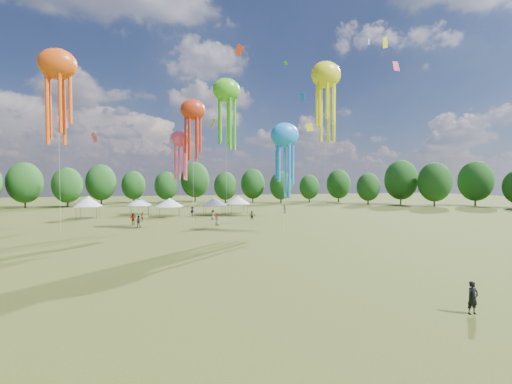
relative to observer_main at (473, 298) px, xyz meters
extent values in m
plane|color=#384416|center=(-8.99, 2.22, -0.87)|extent=(300.00, 300.00, 0.00)
imported|color=black|center=(0.00, 0.00, 0.00)|extent=(0.65, 0.43, 1.74)
imported|color=gray|center=(-18.98, 40.12, 0.03)|extent=(0.95, 0.78, 1.79)
imported|color=gray|center=(-6.47, 47.40, 0.04)|extent=(0.87, 1.04, 1.81)
imported|color=gray|center=(10.53, 55.25, 0.07)|extent=(0.72, 0.92, 1.88)
imported|color=gray|center=(-9.51, 54.11, 0.07)|extent=(1.36, 1.33, 1.87)
imported|color=gray|center=(-19.93, 43.04, 0.09)|extent=(1.21, 0.76, 1.91)
imported|color=gray|center=(0.17, 44.55, -0.05)|extent=(1.57, 0.68, 1.63)
imported|color=gray|center=(-18.78, 47.90, -0.07)|extent=(0.66, 0.69, 1.59)
imported|color=gray|center=(-7.04, 39.13, 0.08)|extent=(1.09, 1.07, 1.90)
cylinder|color=#47474C|center=(-30.33, 53.37, 0.25)|extent=(0.08, 0.08, 2.24)
cylinder|color=#47474C|center=(-30.33, 56.79, 0.25)|extent=(0.08, 0.08, 2.24)
cylinder|color=#47474C|center=(-26.91, 53.37, 0.25)|extent=(0.08, 0.08, 2.24)
cylinder|color=#47474C|center=(-26.91, 56.79, 0.25)|extent=(0.08, 0.08, 2.24)
cube|color=white|center=(-28.62, 55.08, 1.42)|extent=(3.82, 3.82, 0.10)
cone|color=white|center=(-28.62, 55.08, 2.43)|extent=(4.97, 4.97, 1.92)
cylinder|color=#47474C|center=(-21.55, 58.10, 0.09)|extent=(0.08, 0.08, 1.91)
cylinder|color=#47474C|center=(-21.55, 61.60, 0.09)|extent=(0.08, 0.08, 1.91)
cylinder|color=#47474C|center=(-18.04, 58.10, 0.09)|extent=(0.08, 0.08, 1.91)
cylinder|color=#47474C|center=(-18.04, 61.60, 0.09)|extent=(0.08, 0.08, 1.91)
cube|color=white|center=(-19.80, 59.85, 1.09)|extent=(3.91, 3.91, 0.10)
cone|color=white|center=(-19.80, 59.85, 1.96)|extent=(5.08, 5.08, 1.63)
cylinder|color=#47474C|center=(-15.80, 52.91, 0.09)|extent=(0.08, 0.08, 1.92)
cylinder|color=#47474C|center=(-15.80, 56.68, 0.09)|extent=(0.08, 0.08, 1.92)
cylinder|color=#47474C|center=(-12.04, 52.91, 0.09)|extent=(0.08, 0.08, 1.92)
cylinder|color=#47474C|center=(-12.04, 56.68, 0.09)|extent=(0.08, 0.08, 1.92)
cube|color=white|center=(-13.92, 54.80, 1.11)|extent=(4.16, 4.16, 0.10)
cone|color=white|center=(-13.92, 54.80, 1.98)|extent=(5.41, 5.41, 1.65)
cylinder|color=#47474C|center=(-6.75, 54.67, 0.07)|extent=(0.08, 0.08, 1.87)
cylinder|color=#47474C|center=(-6.75, 58.69, 0.07)|extent=(0.08, 0.08, 1.87)
cylinder|color=#47474C|center=(-2.74, 54.67, 0.07)|extent=(0.08, 0.08, 1.87)
cylinder|color=#47474C|center=(-2.74, 58.69, 0.07)|extent=(0.08, 0.08, 1.87)
cube|color=white|center=(-4.74, 56.68, 1.05)|extent=(4.42, 4.42, 0.10)
cone|color=white|center=(-4.74, 56.68, 1.91)|extent=(5.74, 5.74, 1.60)
cylinder|color=#47474C|center=(-1.37, 55.03, 0.17)|extent=(0.08, 0.08, 2.07)
cylinder|color=#47474C|center=(-1.37, 58.55, 0.17)|extent=(0.08, 0.08, 2.07)
cylinder|color=#47474C|center=(2.16, 55.03, 0.17)|extent=(0.08, 0.08, 2.07)
cylinder|color=#47474C|center=(2.16, 58.55, 0.17)|extent=(0.08, 0.08, 2.07)
cube|color=white|center=(0.40, 56.79, 1.25)|extent=(3.93, 3.93, 0.10)
cone|color=white|center=(0.40, 56.79, 2.19)|extent=(5.10, 5.10, 1.77)
ellipsoid|color=red|center=(-11.30, 33.77, 16.04)|extent=(3.41, 2.39, 2.90)
cylinder|color=beige|center=(-11.30, 33.77, 7.59)|extent=(0.03, 0.03, 16.91)
ellipsoid|color=#4CC720|center=(-3.35, 50.11, 23.56)|extent=(5.30, 3.71, 4.51)
cylinder|color=beige|center=(-3.35, 50.11, 11.35)|extent=(0.03, 0.03, 24.43)
ellipsoid|color=#1C8EFD|center=(0.30, 28.57, 12.32)|extent=(3.90, 2.73, 3.31)
cylinder|color=beige|center=(0.30, 28.57, 5.73)|extent=(0.03, 0.03, 13.19)
ellipsoid|color=#F8510F|center=(-28.62, 36.62, 21.59)|extent=(4.77, 3.34, 4.05)
cylinder|color=beige|center=(-28.62, 36.62, 10.36)|extent=(0.03, 0.03, 22.46)
ellipsoid|color=#FF4B72|center=(-12.91, 35.89, 12.28)|extent=(2.74, 1.92, 2.33)
cylinder|color=beige|center=(-12.91, 35.89, 5.71)|extent=(0.03, 0.03, 13.15)
ellipsoid|color=#F9F219|center=(13.66, 42.44, 25.65)|extent=(5.67, 3.97, 4.82)
cylinder|color=beige|center=(13.66, 42.44, 12.39)|extent=(0.03, 0.03, 26.51)
cube|color=#F9F219|center=(-4.13, 61.76, 19.15)|extent=(0.94, 2.11, 2.41)
cube|color=#4CC720|center=(10.76, 55.29, 31.72)|extent=(0.88, 0.56, 0.88)
cube|color=#1AE0D3|center=(-10.77, 50.77, 16.18)|extent=(0.70, 1.61, 1.71)
cube|color=#FF4B72|center=(16.28, 26.73, 22.35)|extent=(1.16, 0.48, 1.41)
cube|color=#F9F219|center=(14.88, 27.31, 25.69)|extent=(1.37, 0.74, 1.72)
cube|color=#FF4B72|center=(-29.65, 68.80, 15.95)|extent=(1.80, 1.22, 2.33)
cube|color=red|center=(-0.90, 49.74, 31.26)|extent=(1.88, 1.04, 1.95)
cube|color=#F9F219|center=(18.96, 60.64, 19.06)|extent=(1.64, 1.09, 2.13)
cube|color=#1C8EFD|center=(18.27, 63.26, 26.73)|extent=(0.81, 1.23, 1.81)
cube|color=#1AE0D3|center=(13.37, 28.97, 26.28)|extent=(0.60, 0.55, 0.89)
cube|color=#FF4B72|center=(-33.30, 57.78, 17.34)|extent=(1.58, 1.29, 2.44)
cube|color=#702FD1|center=(-12.83, 44.60, 12.95)|extent=(1.33, 0.42, 1.45)
cylinder|color=#38281C|center=(-49.67, 87.71, 0.84)|extent=(0.44, 0.44, 3.41)
ellipsoid|color=#1C4A18|center=(-49.67, 87.71, 5.74)|extent=(8.53, 8.53, 10.66)
cylinder|color=#38281C|center=(-39.59, 87.24, 0.67)|extent=(0.44, 0.44, 3.07)
ellipsoid|color=#1C4A18|center=(-39.59, 87.24, 5.07)|extent=(7.66, 7.66, 9.58)
cylinder|color=#38281C|center=(-32.50, 95.55, 0.85)|extent=(0.44, 0.44, 3.43)
ellipsoid|color=#1C4A18|center=(-32.50, 95.55, 5.78)|extent=(8.58, 8.58, 10.73)
cylinder|color=#38281C|center=(-23.75, 101.17, 0.61)|extent=(0.44, 0.44, 2.95)
ellipsoid|color=#1C4A18|center=(-23.75, 101.17, 4.84)|extent=(7.37, 7.37, 9.21)
cylinder|color=#38281C|center=(-13.68, 97.27, 0.58)|extent=(0.44, 0.44, 2.89)
ellipsoid|color=#1C4A18|center=(-13.68, 97.27, 4.74)|extent=(7.23, 7.23, 9.04)
cylinder|color=#38281C|center=(-4.08, 101.70, 1.05)|extent=(0.44, 0.44, 3.84)
ellipsoid|color=#1C4A18|center=(-4.08, 101.70, 6.57)|extent=(9.60, 9.60, 11.99)
cylinder|color=#38281C|center=(4.20, 90.66, 0.55)|extent=(0.44, 0.44, 2.84)
ellipsoid|color=#1C4A18|center=(4.20, 90.66, 4.64)|extent=(7.11, 7.11, 8.89)
cylinder|color=#38281C|center=(13.94, 93.25, 0.71)|extent=(0.44, 0.44, 3.16)
ellipsoid|color=#1C4A18|center=(13.94, 93.25, 5.26)|extent=(7.91, 7.91, 9.88)
cylinder|color=#38281C|center=(21.70, 87.50, 0.57)|extent=(0.44, 0.44, 2.88)
ellipsoid|color=#1C4A18|center=(21.70, 87.50, 4.72)|extent=(7.21, 7.21, 9.01)
cylinder|color=#38281C|center=(32.53, 89.46, 0.45)|extent=(0.44, 0.44, 2.63)
ellipsoid|color=#1C4A18|center=(32.53, 89.46, 4.23)|extent=(6.57, 6.57, 8.22)
cylinder|color=#38281C|center=(41.53, 85.94, 0.70)|extent=(0.44, 0.44, 3.13)
ellipsoid|color=#1C4A18|center=(41.53, 85.94, 5.19)|extent=(7.81, 7.81, 9.77)
cylinder|color=#38281C|center=(44.65, 74.03, 0.49)|extent=(0.44, 0.44, 2.72)
ellipsoid|color=#1C4A18|center=(44.65, 74.03, 4.40)|extent=(6.80, 6.80, 8.50)
cylinder|color=#38281C|center=(53.97, 71.14, 1.04)|extent=(0.44, 0.44, 3.81)
ellipsoid|color=#1C4A18|center=(53.97, 71.14, 6.51)|extent=(9.52, 9.52, 11.90)
cylinder|color=#38281C|center=(57.58, 62.01, 0.89)|extent=(0.44, 0.44, 3.51)
ellipsoid|color=#1C4A18|center=(57.58, 62.01, 5.93)|extent=(8.78, 8.78, 10.97)
cylinder|color=#38281C|center=(70.40, 60.48, 0.95)|extent=(0.44, 0.44, 3.64)
ellipsoid|color=#1C4A18|center=(70.40, 60.48, 6.18)|extent=(9.10, 9.10, 11.37)
camera|label=1|loc=(-15.93, -13.72, 6.19)|focal=23.61mm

